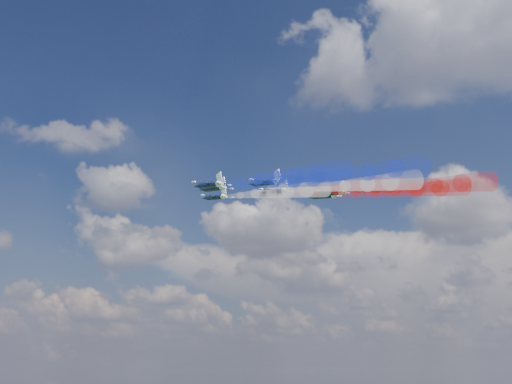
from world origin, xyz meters
The scene contains 16 objects.
jet_lead centered at (-22.42, 12.23, 161.44)m, with size 10.05×12.56×3.35m, color black, non-canonical shape.
trail_lead centered at (0.34, 3.34, 157.31)m, with size 4.19×38.45×4.19m, color white, non-canonical shape.
jet_inner_left centered at (-14.98, 0.75, 160.01)m, with size 10.05×12.56×3.35m, color black, non-canonical shape.
trail_inner_left centered at (7.77, -8.14, 155.89)m, with size 4.19×38.45×4.19m, color #182CCE, non-canonical shape.
jet_inner_right centered at (-6.84, 16.15, 161.18)m, with size 10.05×12.56×3.35m, color black, non-canonical shape.
trail_inner_right centered at (15.91, 7.26, 157.05)m, with size 4.19×38.45×4.19m, color red, non-canonical shape.
jet_outer_left centered at (-7.73, -11.27, 156.84)m, with size 10.05×12.56×3.35m, color black, non-canonical shape.
trail_outer_left centered at (15.02, -20.17, 152.71)m, with size 4.19×38.45×4.19m, color #182CCE, non-canonical shape.
jet_center_third centered at (0.20, 4.99, 158.01)m, with size 10.05×12.56×3.35m, color black, non-canonical shape.
trail_center_third centered at (22.95, -3.90, 153.88)m, with size 4.19×38.45×4.19m, color white, non-canonical shape.
jet_outer_right centered at (5.29, 22.77, 160.33)m, with size 10.05×12.56×3.35m, color black, non-canonical shape.
trail_outer_right centered at (28.04, 13.88, 156.21)m, with size 4.19×38.45×4.19m, color red, non-canonical shape.
jet_rear_left centered at (5.35, -7.85, 156.25)m, with size 10.05×12.56×3.35m, color black, non-canonical shape.
trail_rear_left centered at (28.10, -16.75, 152.13)m, with size 4.19×38.45×4.19m, color #182CCE, non-canonical shape.
jet_rear_right centered at (12.90, 9.92, 157.01)m, with size 10.05×12.56×3.35m, color black, non-canonical shape.
trail_rear_right centered at (35.65, 1.02, 152.89)m, with size 4.19×38.45×4.19m, color red, non-canonical shape.
Camera 1 is at (74.37, -126.11, 115.43)m, focal length 44.67 mm.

